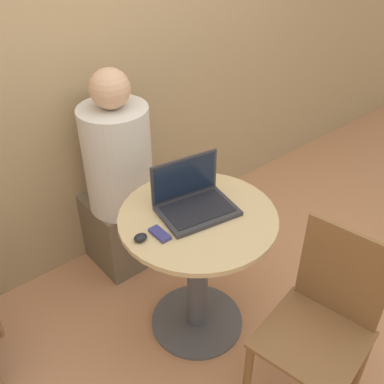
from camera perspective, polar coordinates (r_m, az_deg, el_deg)
The scene contains 8 objects.
ground_plane at distance 2.56m, azimuth 0.64°, elevation -16.09°, with size 12.00×12.00×0.00m, color tan.
back_wall at distance 2.45m, azimuth -13.53°, elevation 17.84°, with size 7.00×0.05×2.60m.
round_table at distance 2.20m, azimuth 0.72°, elevation -8.21°, with size 0.73×0.73×0.74m.
laptop at distance 2.05m, azimuth 0.18°, elevation -1.04°, with size 0.38×0.30×0.23m.
cell_phone at distance 1.93m, azimuth -4.16°, elevation -5.29°, with size 0.05×0.11×0.02m.
computer_mouse at distance 1.91m, azimuth -6.56°, elevation -5.76°, with size 0.06×0.05×0.03m.
chair_empty at distance 2.01m, azimuth 16.03°, elevation -16.10°, with size 0.47×0.47×0.90m.
person_seated at distance 2.61m, azimuth -9.65°, elevation 0.31°, with size 0.37×0.57×1.25m.
Camera 1 is at (-1.04, -1.21, 2.00)m, focal length 42.00 mm.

